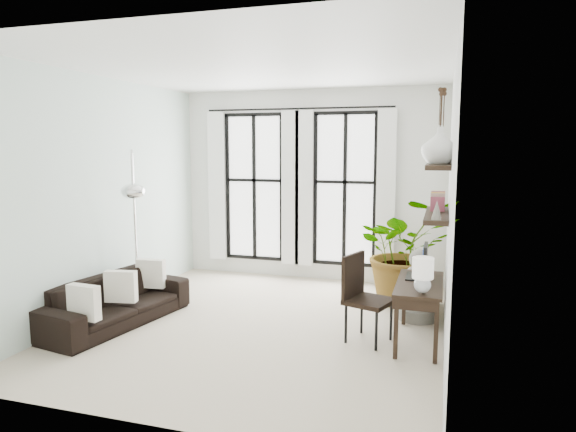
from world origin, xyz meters
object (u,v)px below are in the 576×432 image
at_px(sofa, 115,301).
at_px(plant, 405,250).
at_px(desk, 419,287).
at_px(buddha, 418,290).
at_px(arc_lamp, 133,190).
at_px(desk_chair, 362,292).

xyz_separation_m(sofa, plant, (3.48, 2.02, 0.48)).
relative_size(desk, buddha, 1.30).
bearing_deg(sofa, plant, -49.85).
height_order(sofa, buddha, buddha).
height_order(desk, arc_lamp, arc_lamp).
bearing_deg(arc_lamp, desk, 1.14).
bearing_deg(plant, desk, -80.31).
bearing_deg(arc_lamp, buddha, 15.19).
distance_m(sofa, desk, 3.79).
relative_size(arc_lamp, buddha, 2.38).
bearing_deg(desk_chair, desk, 23.29).
height_order(desk, desk_chair, desk).
distance_m(arc_lamp, buddha, 3.95).
bearing_deg(plant, sofa, -149.86).
relative_size(sofa, arc_lamp, 0.92).
bearing_deg(arc_lamp, plant, 26.32).
xyz_separation_m(desk_chair, buddha, (0.59, 0.95, -0.19)).
distance_m(desk_chair, buddha, 1.14).
bearing_deg(plant, desk_chair, -102.62).
bearing_deg(sofa, desk, -73.56).
xyz_separation_m(sofa, desk_chair, (3.11, 0.37, 0.28)).
relative_size(plant, desk_chair, 1.52).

